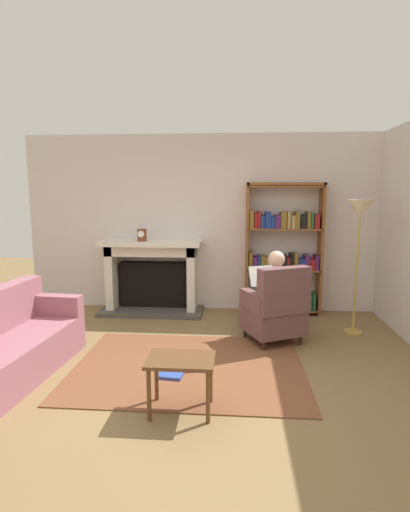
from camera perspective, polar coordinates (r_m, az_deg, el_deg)
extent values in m
plane|color=olive|center=(4.11, -2.83, -17.34)|extent=(14.00, 14.00, 0.00)
cube|color=silver|center=(6.24, 0.06, 4.70)|extent=(5.60, 0.10, 2.70)
cube|color=brown|center=(4.38, -2.32, -15.53)|extent=(2.40, 1.80, 0.01)
cube|color=#4C4742|center=(6.24, -7.63, -7.80)|extent=(1.56, 0.64, 0.05)
cube|color=black|center=(6.35, -7.29, -3.98)|extent=(1.04, 0.20, 0.70)
cube|color=silver|center=(6.36, -13.01, -2.99)|extent=(0.12, 0.44, 1.04)
cube|color=silver|center=(6.11, -1.83, -3.26)|extent=(0.12, 0.44, 1.04)
cube|color=silver|center=(6.13, -7.62, 0.90)|extent=(1.36, 0.44, 0.16)
cube|color=silver|center=(6.06, -7.76, 1.85)|extent=(1.52, 0.56, 0.06)
cylinder|color=brown|center=(6.05, -8.99, 2.97)|extent=(0.14, 0.14, 0.18)
cylinder|color=white|center=(5.99, -9.14, 3.11)|extent=(0.10, 0.01, 0.10)
cube|color=brown|center=(6.05, 5.99, 1.02)|extent=(0.04, 0.32, 1.97)
cube|color=brown|center=(6.18, 16.14, 0.87)|extent=(0.04, 0.32, 1.97)
cube|color=brown|center=(6.03, 11.40, 10.05)|extent=(1.13, 0.32, 0.04)
cube|color=brown|center=(6.29, 10.86, -7.41)|extent=(1.09, 0.32, 0.02)
cube|color=#1E592D|center=(6.20, 6.40, -6.21)|extent=(0.05, 0.26, 0.25)
cube|color=#1E592D|center=(6.22, 7.13, -6.57)|extent=(0.09, 0.26, 0.17)
cube|color=#4C1E59|center=(6.22, 7.76, -6.49)|extent=(0.04, 0.26, 0.19)
cube|color=brown|center=(6.22, 8.24, -6.62)|extent=(0.05, 0.26, 0.16)
cube|color=#997F4C|center=(6.23, 8.80, -6.59)|extent=(0.05, 0.26, 0.17)
cube|color=black|center=(6.22, 9.40, -6.26)|extent=(0.07, 0.26, 0.24)
cube|color=navy|center=(6.24, 10.08, -6.50)|extent=(0.07, 0.26, 0.19)
cube|color=#4C1E59|center=(6.24, 10.72, -6.40)|extent=(0.05, 0.26, 0.21)
cube|color=black|center=(6.24, 11.25, -6.25)|extent=(0.05, 0.26, 0.25)
cube|color=brown|center=(6.26, 11.82, -6.51)|extent=(0.06, 0.26, 0.19)
cube|color=navy|center=(6.26, 12.41, -6.32)|extent=(0.06, 0.26, 0.23)
cube|color=brown|center=(6.27, 12.98, -6.27)|extent=(0.06, 0.26, 0.24)
cube|color=#997F4C|center=(6.29, 13.64, -6.57)|extent=(0.08, 0.26, 0.17)
cube|color=#1E592D|center=(6.30, 14.49, -6.34)|extent=(0.08, 0.26, 0.22)
cube|color=#1E592D|center=(6.31, 15.14, -6.19)|extent=(0.04, 0.26, 0.26)
cube|color=brown|center=(6.14, 11.03, -1.89)|extent=(1.09, 0.32, 0.02)
cube|color=brown|center=(6.07, 6.52, -0.58)|extent=(0.06, 0.26, 0.25)
cube|color=#4C1E59|center=(6.08, 7.15, -0.90)|extent=(0.06, 0.26, 0.19)
cube|color=navy|center=(6.08, 7.71, -0.85)|extent=(0.04, 0.26, 0.20)
cube|color=brown|center=(6.08, 8.32, -0.85)|extent=(0.08, 0.26, 0.20)
cube|color=#997F4C|center=(6.09, 9.07, -0.98)|extent=(0.07, 0.26, 0.17)
cube|color=navy|center=(6.10, 9.71, -1.05)|extent=(0.05, 0.26, 0.16)
cube|color=black|center=(6.10, 10.37, -0.92)|extent=(0.07, 0.26, 0.19)
cube|color=black|center=(6.11, 11.15, -0.84)|extent=(0.08, 0.26, 0.21)
cube|color=maroon|center=(6.12, 11.72, -0.98)|extent=(0.04, 0.26, 0.18)
cube|color=black|center=(6.12, 12.19, -0.73)|extent=(0.05, 0.26, 0.24)
cube|color=brown|center=(6.13, 12.75, -0.68)|extent=(0.06, 0.26, 0.25)
cube|color=navy|center=(6.15, 13.49, -1.07)|extent=(0.09, 0.26, 0.16)
cube|color=#4C1E59|center=(6.16, 14.25, -0.82)|extent=(0.07, 0.26, 0.22)
cube|color=maroon|center=(6.18, 14.94, -1.09)|extent=(0.07, 0.26, 0.16)
cube|color=#4C1E59|center=(6.18, 15.55, -0.85)|extent=(0.05, 0.26, 0.22)
cube|color=brown|center=(6.06, 11.21, 3.84)|extent=(1.09, 0.32, 0.02)
cube|color=brown|center=(6.00, 6.64, 5.25)|extent=(0.06, 0.26, 0.26)
cube|color=maroon|center=(6.00, 7.24, 5.10)|extent=(0.04, 0.26, 0.23)
cube|color=maroon|center=(6.00, 7.69, 5.18)|extent=(0.04, 0.26, 0.25)
cube|color=navy|center=(6.01, 8.20, 4.88)|extent=(0.06, 0.26, 0.19)
cube|color=navy|center=(6.01, 8.95, 5.12)|extent=(0.08, 0.26, 0.24)
cube|color=navy|center=(6.02, 9.61, 4.80)|extent=(0.05, 0.26, 0.17)
cube|color=#4C1E59|center=(6.03, 10.26, 4.85)|extent=(0.07, 0.26, 0.19)
cube|color=brown|center=(6.03, 11.07, 5.07)|extent=(0.08, 0.26, 0.24)
cube|color=#997F4C|center=(6.04, 11.78, 5.08)|extent=(0.05, 0.26, 0.24)
cube|color=#997F4C|center=(6.05, 12.37, 4.81)|extent=(0.06, 0.26, 0.19)
cube|color=brown|center=(6.06, 12.97, 5.08)|extent=(0.06, 0.26, 0.25)
cube|color=black|center=(6.07, 13.75, 4.82)|extent=(0.09, 0.26, 0.20)
cube|color=brown|center=(6.08, 14.47, 5.03)|extent=(0.05, 0.26, 0.25)
cube|color=#1E592D|center=(6.09, 14.92, 4.93)|extent=(0.04, 0.26, 0.23)
cube|color=maroon|center=(6.11, 15.53, 4.82)|extent=(0.07, 0.26, 0.21)
cube|color=brown|center=(6.03, 11.39, 9.67)|extent=(1.09, 0.32, 0.02)
cylinder|color=#331E14|center=(5.45, 10.63, -9.99)|extent=(0.05, 0.05, 0.12)
cylinder|color=#331E14|center=(5.22, 5.74, -10.77)|extent=(0.05, 0.05, 0.12)
cylinder|color=#331E14|center=(5.08, 13.51, -11.56)|extent=(0.05, 0.05, 0.12)
cylinder|color=#331E14|center=(4.82, 8.34, -12.54)|extent=(0.05, 0.05, 0.12)
cube|color=brown|center=(5.07, 9.63, -8.96)|extent=(0.84, 0.82, 0.30)
cube|color=brown|center=(4.75, 11.23, -4.89)|extent=(0.65, 0.42, 0.55)
cube|color=brown|center=(5.13, 12.32, -5.78)|extent=(0.34, 0.54, 0.22)
cube|color=brown|center=(4.86, 6.95, -6.46)|extent=(0.34, 0.54, 0.22)
cube|color=silver|center=(4.92, 10.05, -4.68)|extent=(0.37, 0.32, 0.50)
sphere|color=#D8AD8C|center=(4.84, 10.17, -0.43)|extent=(0.20, 0.20, 0.20)
cube|color=#191E3F|center=(5.17, 9.61, -6.27)|extent=(0.28, 0.41, 0.12)
cube|color=#191E3F|center=(5.09, 8.05, -6.47)|extent=(0.28, 0.41, 0.12)
cylinder|color=#191E3F|center=(5.40, 8.51, -8.44)|extent=(0.10, 0.10, 0.42)
cylinder|color=#191E3F|center=(5.33, 6.99, -8.66)|extent=(0.10, 0.10, 0.42)
cube|color=white|center=(5.17, 8.21, -2.81)|extent=(0.37, 0.25, 0.25)
cube|color=#995D6B|center=(4.53, -25.59, -12.90)|extent=(0.83, 1.75, 0.40)
cube|color=#995D6B|center=(5.05, -20.91, -6.55)|extent=(0.71, 0.21, 0.24)
cube|color=brown|center=(3.41, -3.49, -14.59)|extent=(0.56, 0.39, 0.03)
cylinder|color=brown|center=(3.42, -8.01, -19.03)|extent=(0.04, 0.04, 0.44)
cylinder|color=brown|center=(3.36, 0.43, -19.51)|extent=(0.04, 0.04, 0.44)
cylinder|color=brown|center=(3.69, -6.93, -16.81)|extent=(0.04, 0.04, 0.44)
cylinder|color=brown|center=(3.63, 0.80, -17.19)|extent=(0.04, 0.04, 0.44)
cube|color=#334CA5|center=(4.17, -4.92, -16.54)|extent=(0.26, 0.21, 0.03)
cube|color=#267233|center=(4.30, -4.28, -15.72)|extent=(0.26, 0.26, 0.03)
cube|color=red|center=(4.35, -3.03, -15.45)|extent=(0.24, 0.29, 0.02)
cube|color=red|center=(4.35, -1.10, -15.39)|extent=(0.22, 0.19, 0.03)
cylinder|color=#B7933F|center=(5.68, 20.35, -10.12)|extent=(0.24, 0.24, 0.03)
cylinder|color=#B7933F|center=(5.48, 20.79, -2.56)|extent=(0.03, 0.03, 1.50)
cone|color=beige|center=(5.38, 21.30, 6.32)|extent=(0.32, 0.32, 0.22)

